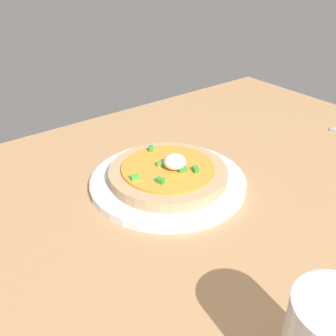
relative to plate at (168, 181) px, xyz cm
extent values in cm
cube|color=tan|center=(-4.27, 8.78, -1.96)|extent=(103.38, 83.65, 2.66)
cylinder|color=white|center=(0.00, 0.00, 0.00)|extent=(26.11, 26.11, 1.27)
cylinder|color=tan|center=(0.00, 0.00, 1.53)|extent=(19.74, 19.74, 1.80)
cylinder|color=orange|center=(0.00, 0.00, 2.66)|extent=(15.46, 15.46, 0.44)
ellipsoid|color=white|center=(-0.61, 1.04, 4.10)|extent=(3.69, 3.69, 2.43)
cube|color=green|center=(0.76, -0.93, 3.28)|extent=(1.51, 1.34, 0.80)
cube|color=green|center=(3.92, 3.19, 3.28)|extent=(1.08, 1.43, 0.80)
cube|color=green|center=(-2.57, 3.93, 3.28)|extent=(1.16, 1.47, 0.80)
cube|color=green|center=(-1.89, 0.01, 3.28)|extent=(1.50, 1.27, 0.80)
cube|color=green|center=(-0.86, 2.68, 3.28)|extent=(1.46, 1.14, 0.80)
cube|color=green|center=(-1.11, -6.39, 3.28)|extent=(1.33, 1.51, 0.80)
cube|color=green|center=(6.53, -0.02, 3.28)|extent=(1.40, 1.00, 0.80)
camera|label=1|loc=(34.37, 44.63, 35.48)|focal=42.29mm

